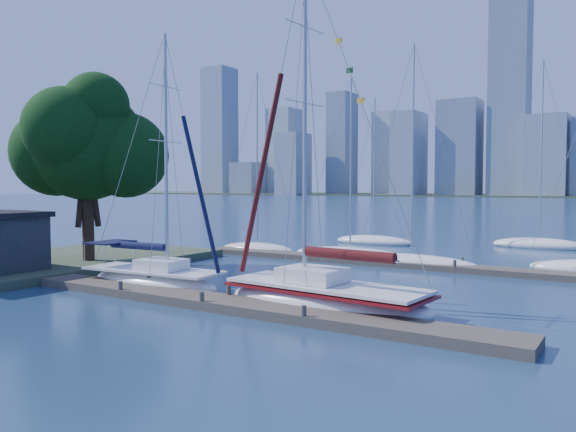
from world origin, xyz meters
The scene contains 12 objects.
ground centered at (0.00, 0.00, 0.00)m, with size 700.00×700.00×0.00m, color navy.
near_dock centered at (0.00, 0.00, 0.20)m, with size 26.00×2.00×0.40m, color #453D32.
far_dock centered at (2.00, 16.00, 0.18)m, with size 30.00×1.80×0.36m, color #453D32.
shore centered at (-17.00, 3.00, 0.25)m, with size 12.00×22.00×0.50m, color #38472D.
tree centered at (-14.34, 4.62, 8.09)m, with size 9.55×8.68×12.20m.
sailboat_navy centered at (-5.70, 1.83, 1.06)m, with size 8.42×3.31×13.38m.
sailboat_maroon centered at (4.30, 2.03, 1.16)m, with size 9.68×3.86×15.73m.
bg_boat_0 centered at (-10.45, 17.69, 0.28)m, with size 7.01×3.70×14.50m.
bg_boat_1 centered at (-2.37, 17.98, 0.27)m, with size 9.26×3.44×13.37m.
bg_boat_2 centered at (2.74, 16.69, 0.28)m, with size 9.08×4.45×14.82m.
bg_boat_6 centered at (-5.16, 28.50, 0.28)m, with size 7.74×4.68×13.59m.
bg_boat_7 centered at (8.11, 32.95, 0.32)m, with size 7.89×3.75×16.24m.
Camera 1 is at (15.60, -18.63, 5.21)m, focal length 35.00 mm.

